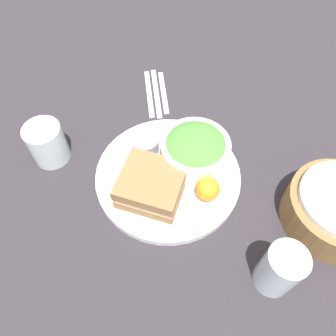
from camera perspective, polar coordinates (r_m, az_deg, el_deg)
ground_plane at (r=0.68m, az=0.00°, el=-1.71°), size 4.00×4.00×0.00m
plate at (r=0.68m, az=0.00°, el=-1.34°), size 0.30×0.30×0.02m
sandwich at (r=0.62m, az=-2.89°, el=-3.00°), size 0.13×0.13×0.06m
salad_bowl at (r=0.66m, az=4.73°, el=3.16°), size 0.14×0.14×0.07m
dressing_cup at (r=0.69m, az=-3.95°, el=4.06°), size 0.06×0.06×0.04m
orange_wedge at (r=0.63m, az=6.95°, el=-3.67°), size 0.05×0.05×0.05m
drink_glass at (r=0.58m, az=18.87°, el=-16.39°), size 0.06×0.06×0.11m
bread_basket at (r=0.68m, az=27.12°, el=-6.36°), size 0.18×0.18×0.08m
fork at (r=0.84m, az=-3.30°, el=12.89°), size 0.16×0.05×0.01m
knife at (r=0.84m, az=-2.05°, el=13.00°), size 0.17×0.05×0.01m
spoon at (r=0.84m, az=-0.80°, el=13.10°), size 0.15×0.05×0.01m
water_glass at (r=0.72m, az=-20.29°, el=4.06°), size 0.08×0.08×0.09m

